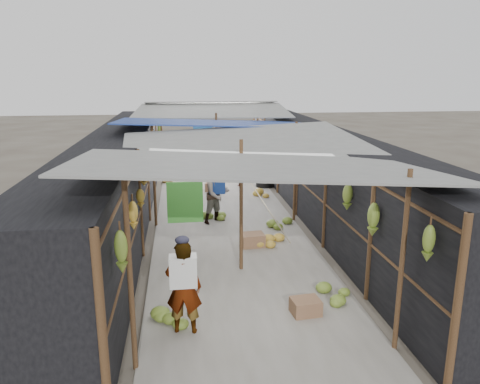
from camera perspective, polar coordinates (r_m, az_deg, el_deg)
name	(u,v)px	position (r m, az deg, el deg)	size (l,w,h in m)	color
ground	(269,358)	(6.81, 3.61, -19.54)	(80.00, 80.00, 0.00)	#6B6356
aisle_slab	(224,217)	(12.68, -1.91, -3.07)	(3.60, 16.00, 0.02)	#9E998E
stall_left	(120,179)	(12.44, -14.44, 1.57)	(1.40, 15.00, 2.30)	black
stall_right	(323,173)	(12.91, 10.07, 2.26)	(1.40, 15.00, 2.30)	black
crate_near	(253,240)	(10.55, 1.54, -5.90)	(0.51, 0.41, 0.30)	#96694C
crate_mid	(306,307)	(7.82, 8.00, -13.72)	(0.45, 0.36, 0.27)	#96694C
crate_back	(213,187)	(15.41, -3.30, 0.59)	(0.47, 0.39, 0.30)	#96694C
black_basin	(264,184)	(16.06, 3.00, 0.95)	(0.60, 0.60, 0.18)	black
vendor_elderly	(184,288)	(7.06, -6.88, -11.49)	(0.53, 0.35, 1.46)	white
shopper_blue	(217,194)	(12.06, -2.80, -0.27)	(0.74, 0.58, 1.53)	#1F3D9B
vendor_seated	(239,175)	(16.03, -0.10, 2.11)	(0.53, 0.30, 0.82)	#4D4642
market_canopy	(223,127)	(12.52, -2.03, 7.95)	(5.62, 15.20, 2.77)	brown
hanging_bananas	(229,157)	(12.36, -1.34, 4.34)	(3.95, 14.20, 0.79)	olive
floor_bananas	(259,220)	(11.99, 2.30, -3.42)	(3.91, 10.34, 0.35)	#B7902F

